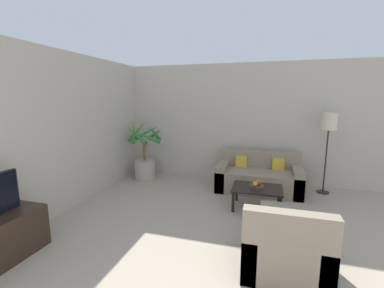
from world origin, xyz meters
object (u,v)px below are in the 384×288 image
object	(u,v)px
ottoman	(282,222)
sofa_loveseat	(258,178)
potted_palm	(145,159)
coffee_table	(257,190)
armchair	(285,251)
floor_lamp	(329,126)
apple_red	(259,183)
apple_green	(258,182)
fruit_bowl	(256,186)
orange_fruit	(255,184)

from	to	relation	value
ottoman	sofa_loveseat	bearing A→B (deg)	102.51
potted_palm	coffee_table	world-z (taller)	potted_palm
sofa_loveseat	armchair	distance (m)	2.65
floor_lamp	coffee_table	bearing A→B (deg)	-137.59
apple_red	apple_green	size ratio (longest dim) A/B	1.09
floor_lamp	apple_red	distance (m)	1.94
floor_lamp	fruit_bowl	size ratio (longest dim) A/B	6.41
apple_red	ottoman	bearing A→B (deg)	-66.39
sofa_loveseat	apple_red	size ratio (longest dim) A/B	22.90
armchair	ottoman	distance (m)	0.85
coffee_table	ottoman	world-z (taller)	coffee_table
fruit_bowl	apple_red	distance (m)	0.07
apple_green	orange_fruit	distance (m)	0.15
orange_fruit	floor_lamp	bearing A→B (deg)	43.22
fruit_bowl	armchair	size ratio (longest dim) A/B	0.29
fruit_bowl	apple_green	distance (m)	0.10
floor_lamp	apple_green	world-z (taller)	floor_lamp
sofa_loveseat	coffee_table	distance (m)	0.95
potted_palm	orange_fruit	bearing A→B (deg)	-22.39
sofa_loveseat	orange_fruit	xyz separation A→B (m)	(-0.03, -1.02, 0.19)
floor_lamp	fruit_bowl	xyz separation A→B (m)	(-1.29, -1.17, -0.97)
floor_lamp	apple_red	world-z (taller)	floor_lamp
floor_lamp	apple_red	bearing A→B (deg)	-136.81
floor_lamp	orange_fruit	distance (m)	2.02
floor_lamp	orange_fruit	size ratio (longest dim) A/B	18.95
floor_lamp	apple_green	size ratio (longest dim) A/B	23.88
floor_lamp	apple_green	xyz separation A→B (m)	(-1.27, -1.09, -0.91)
sofa_loveseat	apple_green	size ratio (longest dim) A/B	24.86
floor_lamp	coffee_table	xyz separation A→B (m)	(-1.28, -1.17, -1.04)
sofa_loveseat	armchair	world-z (taller)	armchair
sofa_loveseat	orange_fruit	world-z (taller)	sofa_loveseat
apple_red	ottoman	xyz separation A→B (m)	(0.36, -0.81, -0.27)
fruit_bowl	ottoman	world-z (taller)	fruit_bowl
potted_palm	apple_red	size ratio (longest dim) A/B	19.07
apple_green	armchair	world-z (taller)	armchair
armchair	apple_red	bearing A→B (deg)	101.49
floor_lamp	fruit_bowl	world-z (taller)	floor_lamp
floor_lamp	ottoman	bearing A→B (deg)	-114.26
coffee_table	ottoman	size ratio (longest dim) A/B	1.37
apple_red	apple_green	world-z (taller)	apple_red
apple_green	armchair	distance (m)	1.79
sofa_loveseat	apple_green	xyz separation A→B (m)	(0.01, -0.88, 0.19)
fruit_bowl	apple_green	bearing A→B (deg)	76.29
ottoman	apple_green	bearing A→B (deg)	112.97
floor_lamp	orange_fruit	world-z (taller)	floor_lamp
orange_fruit	potted_palm	bearing A→B (deg)	157.61
sofa_loveseat	floor_lamp	world-z (taller)	floor_lamp
potted_palm	orange_fruit	world-z (taller)	potted_palm
coffee_table	armchair	bearing A→B (deg)	-77.54
potted_palm	armchair	size ratio (longest dim) A/B	1.59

